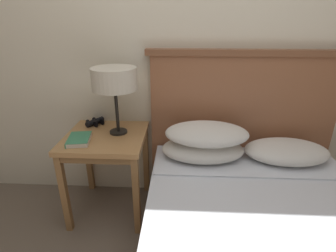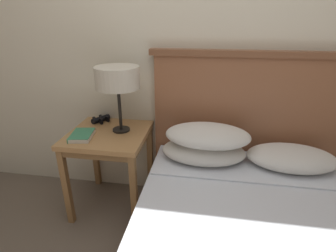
# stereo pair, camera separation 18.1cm
# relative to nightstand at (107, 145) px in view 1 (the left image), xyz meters

# --- Properties ---
(wall_back) EXTENTS (8.00, 0.06, 2.60)m
(wall_back) POSITION_rel_nightstand_xyz_m (0.56, 0.31, 0.72)
(wall_back) COLOR beige
(wall_back) RESTS_ON ground_plane
(nightstand) EXTENTS (0.58, 0.58, 0.66)m
(nightstand) POSITION_rel_nightstand_xyz_m (0.00, 0.00, 0.00)
(nightstand) COLOR #AD7A47
(nightstand) RESTS_ON ground_plane
(bed) EXTENTS (1.49, 1.81, 1.25)m
(bed) POSITION_rel_nightstand_xyz_m (1.02, -0.53, -0.27)
(bed) COLOR brown
(bed) RESTS_ON ground_plane
(table_lamp) EXTENTS (0.32, 0.32, 0.48)m
(table_lamp) POSITION_rel_nightstand_xyz_m (0.09, 0.04, 0.49)
(table_lamp) COLOR black
(table_lamp) RESTS_ON nightstand
(book_on_nightstand) EXTENTS (0.18, 0.23, 0.03)m
(book_on_nightstand) POSITION_rel_nightstand_xyz_m (-0.15, -0.12, 0.11)
(book_on_nightstand) COLOR silver
(book_on_nightstand) RESTS_ON nightstand
(binoculars_pair) EXTENTS (0.16, 0.16, 0.05)m
(binoculars_pair) POSITION_rel_nightstand_xyz_m (-0.13, 0.19, 0.11)
(binoculars_pair) COLOR black
(binoculars_pair) RESTS_ON nightstand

